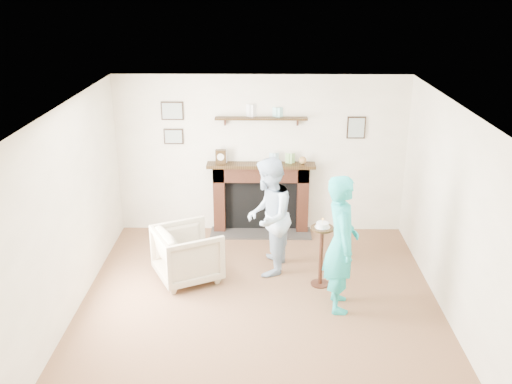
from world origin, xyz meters
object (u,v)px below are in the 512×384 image
(man, at_px, (268,271))
(pedestal_table, at_px, (322,244))
(armchair, at_px, (189,278))
(woman, at_px, (338,306))

(man, bearing_deg, pedestal_table, 71.16)
(armchair, bearing_deg, man, -105.01)
(armchair, height_order, woman, woman)
(man, bearing_deg, armchair, -69.15)
(armchair, relative_size, man, 0.50)
(man, distance_m, pedestal_table, 0.98)
(man, xyz_separation_m, pedestal_table, (0.69, -0.37, 0.59))
(armchair, distance_m, woman, 2.06)
(man, distance_m, woman, 1.25)
(woman, relative_size, pedestal_table, 1.80)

